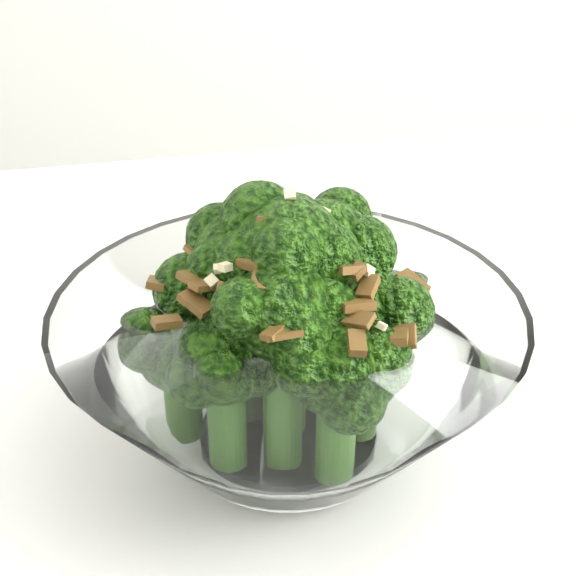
# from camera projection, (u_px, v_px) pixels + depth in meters

# --- Properties ---
(table) EXTENTS (1.39, 1.13, 0.75)m
(table) POSITION_uv_depth(u_px,v_px,m) (105.00, 533.00, 0.51)
(table) COLOR white
(table) RESTS_ON ground
(broccoli_dish) EXTENTS (0.24, 0.24, 0.15)m
(broccoli_dish) POSITION_uv_depth(u_px,v_px,m) (287.00, 358.00, 0.45)
(broccoli_dish) COLOR white
(broccoli_dish) RESTS_ON table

